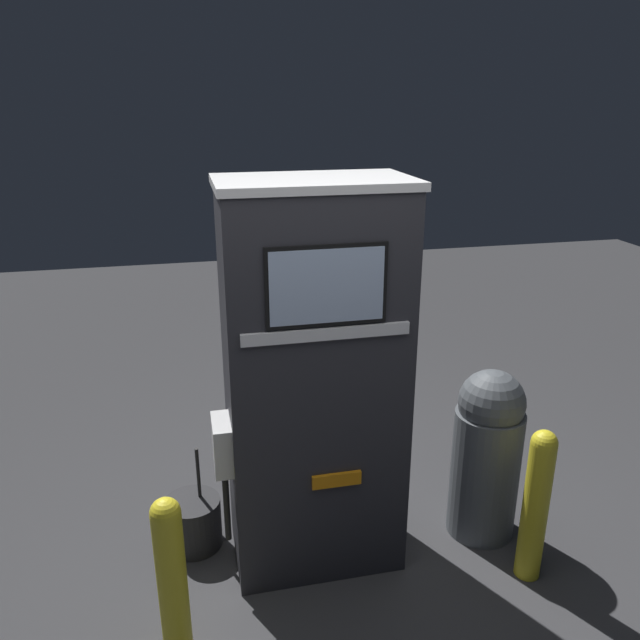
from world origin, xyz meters
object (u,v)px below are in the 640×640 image
trash_bin (487,452)px  squeegee_bucket (194,522)px  gas_pump (314,384)px  safety_bollard (172,580)px  safety_bollard_far (536,501)px

trash_bin → squeegee_bucket: bearing=172.0°
squeegee_bucket → trash_bin: bearing=-8.0°
gas_pump → squeegee_bucket: (-0.66, 0.20, -0.90)m
gas_pump → safety_bollard: 1.12m
gas_pump → squeegee_bucket: bearing=162.9°
safety_bollard → squeegee_bucket: size_ratio=1.35×
gas_pump → safety_bollard_far: gas_pump is taller
trash_bin → gas_pump: bearing=178.3°
gas_pump → safety_bollard: bearing=-142.1°
trash_bin → squeegee_bucket: size_ratio=1.58×
trash_bin → safety_bollard_far: bearing=-78.3°
trash_bin → safety_bollard_far: size_ratio=1.17×
safety_bollard_far → squeegee_bucket: size_ratio=1.35×
safety_bollard → safety_bollard_far: 1.85m
safety_bollard_far → squeegee_bucket: bearing=160.0°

